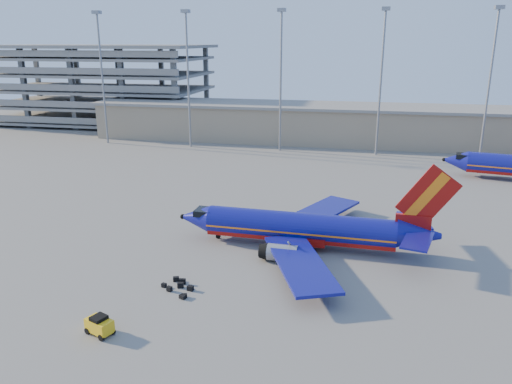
# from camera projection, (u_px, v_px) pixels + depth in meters

# --- Properties ---
(ground) EXTENTS (220.00, 220.00, 0.00)m
(ground) POSITION_uv_depth(u_px,v_px,m) (259.00, 228.00, 62.51)
(ground) COLOR slate
(ground) RESTS_ON ground
(terminal_building) EXTENTS (122.00, 16.00, 8.50)m
(terminal_building) POSITION_uv_depth(u_px,v_px,m) (354.00, 124.00, 113.53)
(terminal_building) COLOR gray
(terminal_building) RESTS_ON ground
(parking_garage) EXTENTS (62.00, 32.00, 21.40)m
(parking_garage) POSITION_uv_depth(u_px,v_px,m) (97.00, 80.00, 140.77)
(parking_garage) COLOR slate
(parking_garage) RESTS_ON ground
(light_mast_row) EXTENTS (101.60, 1.60, 28.65)m
(light_mast_row) POSITION_uv_depth(u_px,v_px,m) (330.00, 66.00, 99.45)
(light_mast_row) COLOR gray
(light_mast_row) RESTS_ON ground
(aircraft_main) EXTENTS (30.91, 29.73, 10.47)m
(aircraft_main) POSITION_uv_depth(u_px,v_px,m) (306.00, 228.00, 56.07)
(aircraft_main) COLOR navy
(aircraft_main) RESTS_ON ground
(baggage_tug) EXTENTS (2.56, 2.08, 1.59)m
(baggage_tug) POSITION_uv_depth(u_px,v_px,m) (99.00, 325.00, 39.63)
(baggage_tug) COLOR yellow
(baggage_tug) RESTS_ON ground
(luggage_pile) EXTENTS (3.26, 3.70, 0.55)m
(luggage_pile) POSITION_uv_depth(u_px,v_px,m) (179.00, 287.00, 47.03)
(luggage_pile) COLOR black
(luggage_pile) RESTS_ON ground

